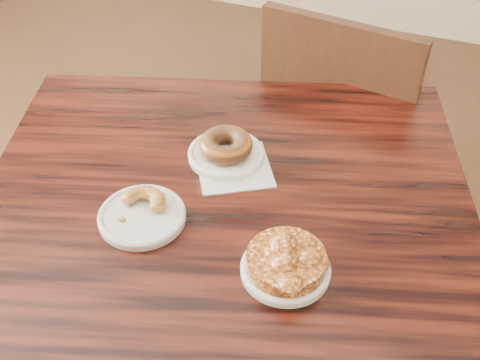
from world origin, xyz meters
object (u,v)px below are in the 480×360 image
(glazed_donut, at_px, (226,145))
(apple_fritter, at_px, (286,259))
(chair_far, at_px, (348,136))
(cruller_fragment, at_px, (141,209))
(cafe_table, at_px, (226,336))

(glazed_donut, distance_m, apple_fritter, 0.32)
(chair_far, distance_m, cruller_fragment, 0.87)
(chair_far, height_order, cruller_fragment, chair_far)
(chair_far, distance_m, glazed_donut, 0.67)
(cafe_table, distance_m, apple_fritter, 0.44)
(apple_fritter, relative_size, cruller_fragment, 1.82)
(cafe_table, xyz_separation_m, apple_fritter, (0.14, -0.08, 0.41))
(cafe_table, relative_size, apple_fritter, 5.28)
(cafe_table, bearing_deg, chair_far, 64.45)
(glazed_donut, height_order, cruller_fragment, glazed_donut)
(chair_far, xyz_separation_m, apple_fritter, (0.03, -0.80, 0.33))
(cafe_table, bearing_deg, apple_fritter, -44.95)
(chair_far, height_order, glazed_donut, chair_far)
(cafe_table, relative_size, cruller_fragment, 9.60)
(chair_far, bearing_deg, glazed_donut, 81.21)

